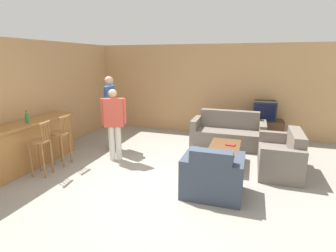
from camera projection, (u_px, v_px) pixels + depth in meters
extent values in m
plane|color=gray|center=(160.00, 185.00, 4.70)|extent=(24.00, 24.00, 0.00)
cube|color=tan|center=(201.00, 90.00, 7.77)|extent=(9.40, 0.08, 2.60)
cube|color=tan|center=(58.00, 95.00, 6.57)|extent=(0.08, 8.69, 2.60)
cube|color=#A87038|center=(30.00, 145.00, 5.43)|extent=(0.47, 2.19, 0.90)
cube|color=#A87038|center=(26.00, 123.00, 5.31)|extent=(0.55, 2.25, 0.05)
cylinder|color=#996638|center=(39.00, 141.00, 4.94)|extent=(0.42, 0.42, 0.04)
cylinder|color=#996638|center=(40.00, 156.00, 5.17)|extent=(0.04, 0.04, 0.67)
cylinder|color=#996638|center=(31.00, 160.00, 4.93)|extent=(0.04, 0.04, 0.67)
cylinder|color=#996638|center=(52.00, 156.00, 5.13)|extent=(0.04, 0.04, 0.67)
cylinder|color=#996638|center=(44.00, 161.00, 4.89)|extent=(0.04, 0.04, 0.67)
cylinder|color=#996638|center=(49.00, 130.00, 4.98)|extent=(0.02, 0.02, 0.31)
cylinder|color=#996638|center=(47.00, 132.00, 4.91)|extent=(0.02, 0.02, 0.31)
cylinder|color=#996638|center=(44.00, 133.00, 4.84)|extent=(0.02, 0.02, 0.31)
cylinder|color=#996638|center=(42.00, 134.00, 4.77)|extent=(0.02, 0.02, 0.31)
cube|color=#996638|center=(45.00, 123.00, 4.83)|extent=(0.08, 0.32, 0.04)
cylinder|color=#996638|center=(60.00, 133.00, 5.45)|extent=(0.37, 0.37, 0.04)
cylinder|color=#996638|center=(61.00, 147.00, 5.70)|extent=(0.04, 0.04, 0.67)
cylinder|color=#996638|center=(52.00, 150.00, 5.47)|extent=(0.04, 0.04, 0.67)
cylinder|color=#996638|center=(71.00, 148.00, 5.62)|extent=(0.04, 0.04, 0.67)
cylinder|color=#996638|center=(62.00, 152.00, 5.39)|extent=(0.04, 0.04, 0.67)
cylinder|color=#996638|center=(69.00, 124.00, 5.46)|extent=(0.02, 0.02, 0.31)
cylinder|color=#996638|center=(66.00, 125.00, 5.40)|extent=(0.02, 0.02, 0.31)
cylinder|color=#996638|center=(64.00, 126.00, 5.33)|extent=(0.02, 0.02, 0.31)
cylinder|color=#996638|center=(61.00, 127.00, 5.26)|extent=(0.02, 0.02, 0.31)
cube|color=#996638|center=(64.00, 117.00, 5.32)|extent=(0.04, 0.31, 0.04)
cube|color=#70665B|center=(227.00, 138.00, 6.73)|extent=(1.50, 0.83, 0.43)
cube|color=#70665B|center=(230.00, 119.00, 6.90)|extent=(1.50, 0.22, 0.45)
cube|color=#70665B|center=(196.00, 131.00, 6.95)|extent=(0.16, 0.83, 0.68)
cube|color=#70665B|center=(262.00, 136.00, 6.45)|extent=(0.16, 0.83, 0.68)
cube|color=#384251|center=(213.00, 182.00, 4.35)|extent=(0.65, 0.79, 0.43)
cube|color=#384251|center=(211.00, 164.00, 3.98)|extent=(0.65, 0.22, 0.43)
cube|color=#384251|center=(238.00, 178.00, 4.20)|extent=(0.16, 0.79, 0.67)
cube|color=#384251|center=(189.00, 172.00, 4.44)|extent=(0.16, 0.79, 0.67)
cube|color=#70665B|center=(279.00, 161.00, 5.22)|extent=(0.77, 1.02, 0.43)
cube|color=#70665B|center=(296.00, 142.00, 5.03)|extent=(0.22, 1.02, 0.42)
cube|color=#70665B|center=(277.00, 147.00, 5.73)|extent=(0.77, 0.16, 0.66)
cube|color=#70665B|center=(282.00, 167.00, 4.65)|extent=(0.77, 0.16, 0.66)
cube|color=brown|center=(225.00, 147.00, 5.49)|extent=(0.62, 1.09, 0.04)
cube|color=brown|center=(207.00, 163.00, 5.16)|extent=(0.06, 0.06, 0.39)
cube|color=brown|center=(235.00, 167.00, 5.00)|extent=(0.06, 0.06, 0.39)
cube|color=brown|center=(215.00, 147.00, 6.08)|extent=(0.06, 0.06, 0.39)
cube|color=brown|center=(239.00, 150.00, 5.92)|extent=(0.06, 0.06, 0.39)
cube|color=#513823|center=(263.00, 130.00, 7.18)|extent=(1.04, 0.50, 0.58)
cube|color=black|center=(265.00, 111.00, 7.04)|extent=(0.58, 0.51, 0.52)
cube|color=black|center=(265.00, 112.00, 6.80)|extent=(0.51, 0.01, 0.45)
cylinder|color=#2D7F3D|center=(27.00, 119.00, 5.22)|extent=(0.07, 0.07, 0.16)
cone|color=#2D7F3D|center=(26.00, 113.00, 5.19)|extent=(0.06, 0.06, 0.07)
cylinder|color=black|center=(26.00, 111.00, 5.18)|extent=(0.02, 0.02, 0.02)
cube|color=maroon|center=(230.00, 145.00, 5.52)|extent=(0.21, 0.17, 0.02)
cylinder|color=#756B5B|center=(111.00, 133.00, 6.37)|extent=(0.14, 0.14, 0.88)
cylinder|color=#756B5B|center=(112.00, 131.00, 6.53)|extent=(0.14, 0.14, 0.88)
cube|color=#335189|center=(110.00, 100.00, 6.25)|extent=(0.33, 0.49, 0.70)
cylinder|color=#335189|center=(108.00, 101.00, 6.00)|extent=(0.09, 0.09, 0.64)
cylinder|color=#335189|center=(112.00, 98.00, 6.49)|extent=(0.09, 0.09, 0.64)
sphere|color=tan|center=(109.00, 81.00, 6.13)|extent=(0.20, 0.20, 0.20)
cylinder|color=silver|center=(119.00, 143.00, 5.77)|extent=(0.13, 0.13, 0.77)
cylinder|color=silver|center=(112.00, 143.00, 5.75)|extent=(0.13, 0.13, 0.77)
cube|color=#CC4C3D|center=(114.00, 113.00, 5.59)|extent=(0.44, 0.31, 0.61)
cylinder|color=#CC4C3D|center=(124.00, 111.00, 5.60)|extent=(0.08, 0.08, 0.56)
cylinder|color=#CC4C3D|center=(103.00, 112.00, 5.56)|extent=(0.08, 0.08, 0.56)
sphere|color=tan|center=(113.00, 93.00, 5.48)|extent=(0.18, 0.18, 0.18)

